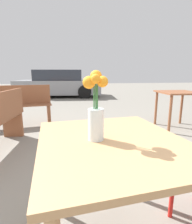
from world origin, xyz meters
The scene contains 5 objects.
table_front centered at (0.00, 0.00, 0.62)m, with size 0.88×0.98×0.72m.
flower_vase centered at (-0.09, 0.01, 0.88)m, with size 0.13×0.14×0.37m.
bench_near centered at (-1.39, 2.94, 0.46)m, with size 1.57×0.62×0.85m.
table_back centered at (1.90, 2.26, 0.61)m, with size 0.74×0.77×0.74m.
parked_car centered at (-0.67, 7.96, 0.61)m, with size 4.08×2.17×1.27m.
Camera 1 is at (-0.23, -0.89, 1.08)m, focal length 28.00 mm.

